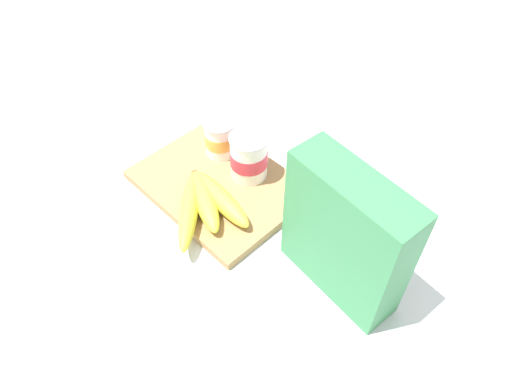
# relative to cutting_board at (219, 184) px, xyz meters

# --- Properties ---
(ground_plane) EXTENTS (2.40, 2.40, 0.00)m
(ground_plane) POSITION_rel_cutting_board_xyz_m (0.00, 0.00, -0.01)
(ground_plane) COLOR silver
(cutting_board) EXTENTS (0.31, 0.24, 0.02)m
(cutting_board) POSITION_rel_cutting_board_xyz_m (0.00, 0.00, 0.00)
(cutting_board) COLOR #A37A4C
(cutting_board) RESTS_ON ground_plane
(cereal_box) EXTENTS (0.21, 0.09, 0.24)m
(cereal_box) POSITION_rel_cutting_board_xyz_m (0.30, -0.00, 0.11)
(cereal_box) COLOR #38844C
(cereal_box) RESTS_ON ground_plane
(yogurt_cup_front) EXTENTS (0.07, 0.07, 0.08)m
(yogurt_cup_front) POSITION_rel_cutting_board_xyz_m (-0.06, 0.06, 0.05)
(yogurt_cup_front) COLOR white
(yogurt_cup_front) RESTS_ON cutting_board
(yogurt_cup_back) EXTENTS (0.07, 0.07, 0.10)m
(yogurt_cup_back) POSITION_rel_cutting_board_xyz_m (0.03, 0.06, 0.06)
(yogurt_cup_back) COLOR white
(yogurt_cup_back) RESTS_ON cutting_board
(banana_bunch) EXTENTS (0.18, 0.17, 0.04)m
(banana_bunch) POSITION_rel_cutting_board_xyz_m (0.04, -0.07, 0.03)
(banana_bunch) COLOR yellow
(banana_bunch) RESTS_ON cutting_board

